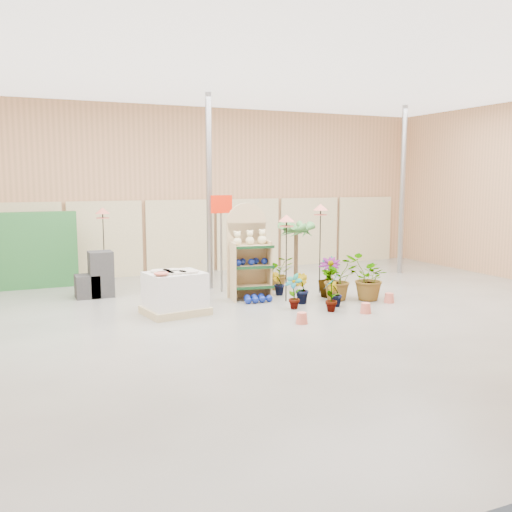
{
  "coord_description": "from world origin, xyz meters",
  "views": [
    {
      "loc": [
        -4.35,
        -9.05,
        2.56
      ],
      "look_at": [
        0.3,
        1.5,
        1.0
      ],
      "focal_mm": 40.0,
      "sensor_mm": 36.0,
      "label": 1
    }
  ],
  "objects_px": {
    "display_shelf": "(248,255)",
    "pallet_stack": "(175,293)",
    "potted_plant_2": "(338,279)",
    "bird_table_front": "(287,221)"
  },
  "relations": [
    {
      "from": "display_shelf",
      "to": "potted_plant_2",
      "type": "distance_m",
      "value": 1.98
    },
    {
      "from": "display_shelf",
      "to": "potted_plant_2",
      "type": "relative_size",
      "value": 2.25
    },
    {
      "from": "pallet_stack",
      "to": "display_shelf",
      "type": "bearing_deg",
      "value": 14.94
    },
    {
      "from": "display_shelf",
      "to": "pallet_stack",
      "type": "height_order",
      "value": "display_shelf"
    },
    {
      "from": "display_shelf",
      "to": "potted_plant_2",
      "type": "height_order",
      "value": "display_shelf"
    },
    {
      "from": "display_shelf",
      "to": "bird_table_front",
      "type": "height_order",
      "value": "display_shelf"
    },
    {
      "from": "potted_plant_2",
      "to": "bird_table_front",
      "type": "bearing_deg",
      "value": 164.72
    },
    {
      "from": "potted_plant_2",
      "to": "display_shelf",
      "type": "bearing_deg",
      "value": 150.39
    },
    {
      "from": "pallet_stack",
      "to": "potted_plant_2",
      "type": "relative_size",
      "value": 1.38
    },
    {
      "from": "pallet_stack",
      "to": "potted_plant_2",
      "type": "xyz_separation_m",
      "value": [
        3.54,
        -0.14,
        0.05
      ]
    }
  ]
}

